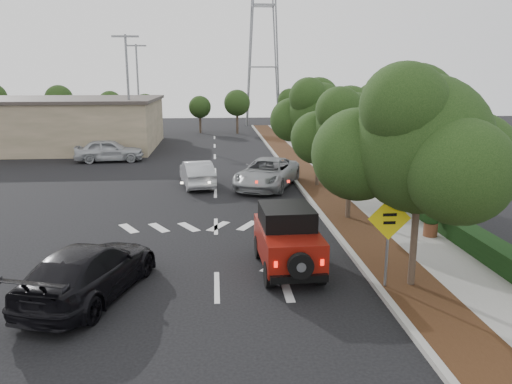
{
  "coord_description": "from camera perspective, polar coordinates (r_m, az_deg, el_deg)",
  "views": [
    {
      "loc": [
        0.02,
        -13.53,
        5.99
      ],
      "look_at": [
        1.39,
        3.0,
        2.11
      ],
      "focal_mm": 35.0,
      "sensor_mm": 36.0,
      "label": 1
    }
  ],
  "objects": [
    {
      "name": "light_pole_a",
      "position": [
        40.51,
        -14.0,
        4.26
      ],
      "size": [
        2.0,
        0.22,
        9.0
      ],
      "primitive_type": null,
      "color": "slate",
      "rests_on": "ground"
    },
    {
      "name": "light_pole_b",
      "position": [
        52.42,
        -13.05,
        6.26
      ],
      "size": [
        2.0,
        0.22,
        9.0
      ],
      "primitive_type": null,
      "color": "slate",
      "rests_on": "ground"
    },
    {
      "name": "hedge",
      "position": [
        27.6,
        14.13,
        1.07
      ],
      "size": [
        0.8,
        70.0,
        0.8
      ],
      "primitive_type": "cube",
      "color": "black",
      "rests_on": "ground"
    },
    {
      "name": "curb",
      "position": [
        26.6,
        5.28,
        0.25
      ],
      "size": [
        0.2,
        70.0,
        0.15
      ],
      "primitive_type": "cube",
      "color": "#9E9B93",
      "rests_on": "ground"
    },
    {
      "name": "speed_hump_sign",
      "position": [
        14.4,
        14.91,
        -4.19
      ],
      "size": [
        1.23,
        0.1,
        2.61
      ],
      "rotation": [
        0.0,
        0.0,
        0.0
      ],
      "color": "slate",
      "rests_on": "ground"
    },
    {
      "name": "sidewalk",
      "position": [
        27.26,
        11.3,
        0.33
      ],
      "size": [
        2.0,
        70.0,
        0.12
      ],
      "primitive_type": "cube",
      "color": "gray",
      "rests_on": "ground"
    },
    {
      "name": "red_jeep",
      "position": [
        15.81,
        3.54,
        -5.21
      ],
      "size": [
        1.86,
        3.97,
        2.0
      ],
      "rotation": [
        0.0,
        0.0,
        0.03
      ],
      "color": "black",
      "rests_on": "ground"
    },
    {
      "name": "parked_suv",
      "position": [
        37.11,
        -16.43,
        4.59
      ],
      "size": [
        4.88,
        2.33,
        1.61
      ],
      "primitive_type": "imported",
      "rotation": [
        0.0,
        0.0,
        1.66
      ],
      "color": "#B0B3B8",
      "rests_on": "ground"
    },
    {
      "name": "commercial_building",
      "position": [
        46.56,
        -25.06,
        7.02
      ],
      "size": [
        22.0,
        12.0,
        4.0
      ],
      "primitive_type": "cube",
      "color": "#7B7155",
      "rests_on": "ground"
    },
    {
      "name": "transmission_tower",
      "position": [
        62.11,
        0.8,
        7.62
      ],
      "size": [
        7.0,
        4.0,
        28.0
      ],
      "primitive_type": null,
      "color": "slate",
      "rests_on": "ground"
    },
    {
      "name": "planting_strip",
      "position": [
        26.8,
        7.39,
        0.26
      ],
      "size": [
        1.8,
        70.0,
        0.12
      ],
      "primitive_type": "cube",
      "color": "black",
      "rests_on": "ground"
    },
    {
      "name": "street_tree_near",
      "position": [
        15.39,
        17.23,
        -10.38
      ],
      "size": [
        3.8,
        3.8,
        5.92
      ],
      "primitive_type": null,
      "color": "black",
      "rests_on": "ground"
    },
    {
      "name": "silver_sedan_oncoming",
      "position": [
        27.85,
        -6.77,
        2.14
      ],
      "size": [
        2.21,
        4.52,
        1.43
      ],
      "primitive_type": "imported",
      "rotation": [
        0.0,
        0.0,
        3.31
      ],
      "color": "#B5B7BE",
      "rests_on": "ground"
    },
    {
      "name": "street_tree_mid",
      "position": [
        21.64,
        10.41,
        -3.14
      ],
      "size": [
        3.2,
        3.2,
        5.32
      ],
      "primitive_type": null,
      "color": "black",
      "rests_on": "ground"
    },
    {
      "name": "terracotta_planter",
      "position": [
        19.73,
        19.4,
        -2.99
      ],
      "size": [
        0.64,
        0.64,
        1.12
      ],
      "rotation": [
        0.0,
        0.0,
        -0.01
      ],
      "color": "brown",
      "rests_on": "ground"
    },
    {
      "name": "silver_suv_ahead",
      "position": [
        27.35,
        1.27,
        2.17
      ],
      "size": [
        4.53,
        6.18,
        1.56
      ],
      "primitive_type": "imported",
      "rotation": [
        0.0,
        0.0,
        -0.39
      ],
      "color": "#929599",
      "rests_on": "ground"
    },
    {
      "name": "ground",
      "position": [
        14.8,
        -4.49,
        -10.77
      ],
      "size": [
        120.0,
        120.0,
        0.0
      ],
      "primitive_type": "plane",
      "color": "black",
      "rests_on": "ground"
    },
    {
      "name": "black_suv_oncoming",
      "position": [
        14.65,
        -18.5,
        -8.52
      ],
      "size": [
        3.53,
        5.56,
        1.5
      ],
      "primitive_type": "imported",
      "rotation": [
        0.0,
        0.0,
        2.84
      ],
      "color": "black",
      "rests_on": "ground"
    },
    {
      "name": "street_tree_far",
      "position": [
        27.77,
        6.96,
        0.6
      ],
      "size": [
        3.4,
        3.4,
        5.62
      ],
      "primitive_type": null,
      "color": "black",
      "rests_on": "ground"
    }
  ]
}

